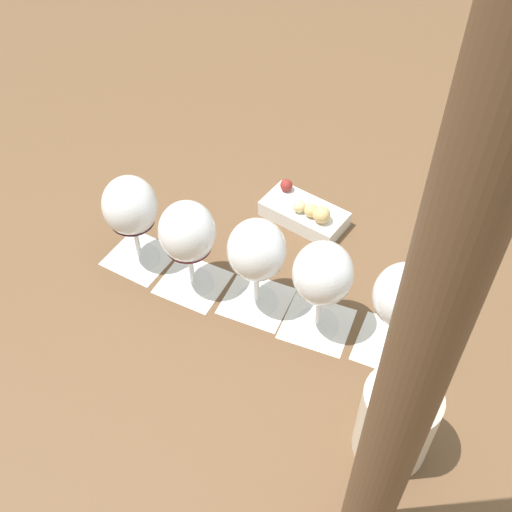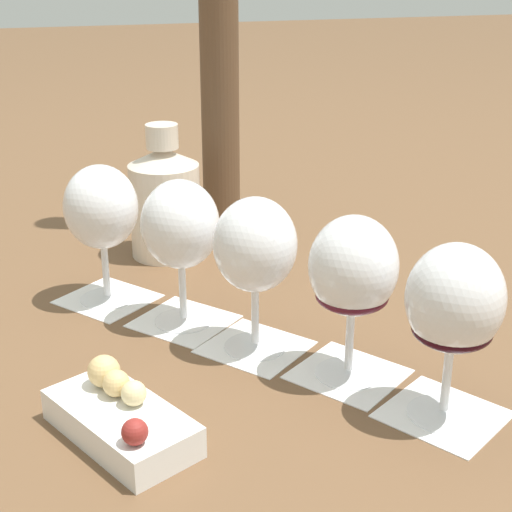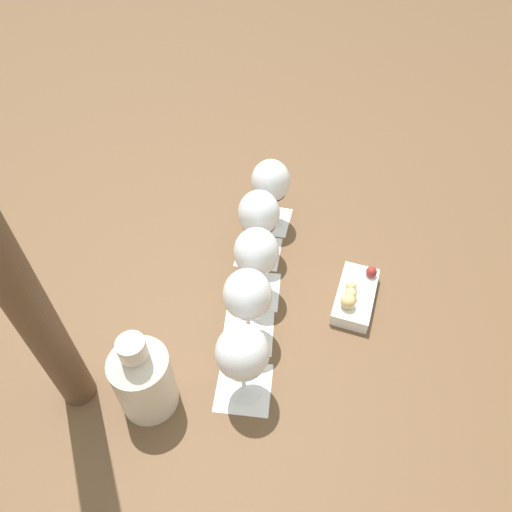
{
  "view_description": "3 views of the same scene",
  "coord_description": "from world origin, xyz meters",
  "px_view_note": "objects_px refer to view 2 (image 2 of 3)",
  "views": [
    {
      "loc": [
        -0.63,
        0.32,
        0.9
      ],
      "look_at": [
        0.0,
        0.0,
        0.12
      ],
      "focal_mm": 45.0,
      "sensor_mm": 36.0,
      "label": 1
    },
    {
      "loc": [
        0.81,
        -0.23,
        0.46
      ],
      "look_at": [
        0.0,
        0.0,
        0.12
      ],
      "focal_mm": 55.0,
      "sensor_mm": 36.0,
      "label": 2
    },
    {
      "loc": [
        -0.46,
        -0.47,
        0.84
      ],
      "look_at": [
        0.0,
        0.0,
        0.12
      ],
      "focal_mm": 32.0,
      "sensor_mm": 36.0,
      "label": 3
    }
  ],
  "objects_px": {
    "wine_glass_1": "(180,231)",
    "snack_dish": "(120,417)",
    "wine_glass_0": "(101,213)",
    "wine_glass_3": "(353,273)",
    "wine_glass_4": "(454,306)",
    "wine_glass_2": "(255,251)",
    "ceramic_vase": "(165,200)"
  },
  "relations": [
    {
      "from": "wine_glass_3",
      "to": "snack_dish",
      "type": "height_order",
      "value": "wine_glass_3"
    },
    {
      "from": "ceramic_vase",
      "to": "snack_dish",
      "type": "distance_m",
      "value": 0.49
    },
    {
      "from": "wine_glass_1",
      "to": "wine_glass_0",
      "type": "bearing_deg",
      "value": -137.61
    },
    {
      "from": "wine_glass_1",
      "to": "snack_dish",
      "type": "relative_size",
      "value": 1.01
    },
    {
      "from": "wine_glass_0",
      "to": "wine_glass_2",
      "type": "bearing_deg",
      "value": 40.36
    },
    {
      "from": "wine_glass_1",
      "to": "wine_glass_2",
      "type": "xyz_separation_m",
      "value": [
        0.09,
        0.07,
        0.0
      ]
    },
    {
      "from": "wine_glass_1",
      "to": "wine_glass_4",
      "type": "height_order",
      "value": "same"
    },
    {
      "from": "wine_glass_2",
      "to": "snack_dish",
      "type": "xyz_separation_m",
      "value": [
        0.14,
        -0.18,
        -0.1
      ]
    },
    {
      "from": "wine_glass_4",
      "to": "snack_dish",
      "type": "height_order",
      "value": "wine_glass_4"
    },
    {
      "from": "wine_glass_0",
      "to": "wine_glass_2",
      "type": "distance_m",
      "value": 0.24
    },
    {
      "from": "wine_glass_0",
      "to": "ceramic_vase",
      "type": "distance_m",
      "value": 0.18
    },
    {
      "from": "wine_glass_4",
      "to": "ceramic_vase",
      "type": "distance_m",
      "value": 0.56
    },
    {
      "from": "wine_glass_2",
      "to": "ceramic_vase",
      "type": "xyz_separation_m",
      "value": [
        -0.33,
        -0.05,
        -0.04
      ]
    },
    {
      "from": "wine_glass_0",
      "to": "ceramic_vase",
      "type": "height_order",
      "value": "ceramic_vase"
    },
    {
      "from": "wine_glass_0",
      "to": "wine_glass_3",
      "type": "height_order",
      "value": "same"
    },
    {
      "from": "ceramic_vase",
      "to": "wine_glass_4",
      "type": "bearing_deg",
      "value": 20.42
    },
    {
      "from": "wine_glass_0",
      "to": "wine_glass_1",
      "type": "relative_size",
      "value": 1.0
    },
    {
      "from": "wine_glass_3",
      "to": "ceramic_vase",
      "type": "height_order",
      "value": "ceramic_vase"
    },
    {
      "from": "wine_glass_0",
      "to": "wine_glass_4",
      "type": "height_order",
      "value": "same"
    },
    {
      "from": "wine_glass_4",
      "to": "wine_glass_2",
      "type": "bearing_deg",
      "value": -143.25
    },
    {
      "from": "wine_glass_3",
      "to": "wine_glass_4",
      "type": "relative_size",
      "value": 1.0
    },
    {
      "from": "wine_glass_1",
      "to": "wine_glass_4",
      "type": "relative_size",
      "value": 1.0
    },
    {
      "from": "wine_glass_0",
      "to": "snack_dish",
      "type": "bearing_deg",
      "value": -3.68
    },
    {
      "from": "wine_glass_1",
      "to": "wine_glass_2",
      "type": "bearing_deg",
      "value": 38.04
    },
    {
      "from": "wine_glass_3",
      "to": "ceramic_vase",
      "type": "distance_m",
      "value": 0.45
    },
    {
      "from": "wine_glass_3",
      "to": "wine_glass_4",
      "type": "xyz_separation_m",
      "value": [
        0.1,
        0.06,
        -0.0
      ]
    },
    {
      "from": "wine_glass_4",
      "to": "ceramic_vase",
      "type": "relative_size",
      "value": 0.91
    },
    {
      "from": "ceramic_vase",
      "to": "wine_glass_2",
      "type": "bearing_deg",
      "value": 8.45
    },
    {
      "from": "wine_glass_4",
      "to": "snack_dish",
      "type": "bearing_deg",
      "value": -99.73
    },
    {
      "from": "wine_glass_0",
      "to": "wine_glass_3",
      "type": "relative_size",
      "value": 1.0
    },
    {
      "from": "wine_glass_2",
      "to": "wine_glass_1",
      "type": "bearing_deg",
      "value": -141.96
    },
    {
      "from": "wine_glass_2",
      "to": "wine_glass_4",
      "type": "bearing_deg",
      "value": 36.75
    }
  ]
}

